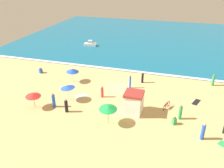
# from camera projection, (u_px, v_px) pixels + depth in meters

# --- Properties ---
(ground_plane) EXTENTS (60.00, 60.00, 0.00)m
(ground_plane) POSITION_uv_depth(u_px,v_px,m) (121.00, 88.00, 33.19)
(ground_plane) COLOR #D8B775
(ocean_water) EXTENTS (60.00, 44.00, 0.10)m
(ocean_water) POSITION_uv_depth(u_px,v_px,m) (150.00, 38.00, 57.22)
(ocean_water) COLOR #146B93
(ocean_water) RESTS_ON ground_plane
(wave_breaker_foam) EXTENTS (57.00, 0.70, 0.01)m
(wave_breaker_foam) POSITION_uv_depth(u_px,v_px,m) (130.00, 71.00, 38.55)
(wave_breaker_foam) COLOR white
(wave_breaker_foam) RESTS_ON ocean_water
(lifeguard_cabana) EXTENTS (2.13, 2.10, 2.66)m
(lifeguard_cabana) POSITION_uv_depth(u_px,v_px,m) (134.00, 103.00, 26.89)
(lifeguard_cabana) COLOR white
(lifeguard_cabana) RESTS_ON ground_plane
(beach_umbrella_1) EXTENTS (2.52, 2.51, 1.96)m
(beach_umbrella_1) POSITION_uv_depth(u_px,v_px,m) (33.00, 95.00, 27.74)
(beach_umbrella_1) COLOR #4C3823
(beach_umbrella_1) RESTS_ON ground_plane
(beach_umbrella_2) EXTENTS (2.56, 2.57, 2.35)m
(beach_umbrella_2) POSITION_uv_depth(u_px,v_px,m) (108.00, 107.00, 24.64)
(beach_umbrella_2) COLOR #4C3823
(beach_umbrella_2) RESTS_ON ground_plane
(beach_umbrella_3) EXTENTS (2.46, 2.44, 2.15)m
(beach_umbrella_3) POSITION_uv_depth(u_px,v_px,m) (72.00, 70.00, 34.25)
(beach_umbrella_3) COLOR silver
(beach_umbrella_3) RESTS_ON ground_plane
(beach_umbrella_4) EXTENTS (1.92, 1.90, 2.18)m
(beach_umbrella_4) POSITION_uv_depth(u_px,v_px,m) (68.00, 87.00, 29.31)
(beach_umbrella_4) COLOR silver
(beach_umbrella_4) RESTS_ON ground_plane
(parked_bicycle) EXTENTS (0.69, 1.73, 0.76)m
(parked_bicycle) POSITION_uv_depth(u_px,v_px,m) (166.00, 105.00, 28.23)
(parked_bicycle) COLOR black
(parked_bicycle) RESTS_ON ground_plane
(beachgoer_0) EXTENTS (0.54, 0.54, 1.76)m
(beachgoer_0) POSITION_uv_depth(u_px,v_px,m) (213.00, 80.00, 33.57)
(beachgoer_0) COLOR green
(beachgoer_0) RESTS_ON ground_plane
(beachgoer_1) EXTENTS (0.52, 0.52, 1.83)m
(beachgoer_1) POSITION_uv_depth(u_px,v_px,m) (54.00, 101.00, 28.28)
(beachgoer_1) COLOR blue
(beachgoer_1) RESTS_ON ground_plane
(beachgoer_2) EXTENTS (0.49, 0.49, 1.77)m
(beachgoer_2) POSITION_uv_depth(u_px,v_px,m) (180.00, 113.00, 25.97)
(beachgoer_2) COLOR green
(beachgoer_2) RESTS_ON ground_plane
(beachgoer_4) EXTENTS (0.40, 0.40, 1.90)m
(beachgoer_4) POSITION_uv_depth(u_px,v_px,m) (203.00, 132.00, 22.81)
(beachgoer_4) COLOR blue
(beachgoer_4) RESTS_ON ground_plane
(beachgoer_5) EXTENTS (0.58, 0.58, 0.93)m
(beachgoer_5) POSITION_uv_depth(u_px,v_px,m) (174.00, 121.00, 25.27)
(beachgoer_5) COLOR green
(beachgoer_5) RESTS_ON ground_plane
(beachgoer_6) EXTENTS (0.40, 0.40, 1.72)m
(beachgoer_6) POSITION_uv_depth(u_px,v_px,m) (143.00, 78.00, 34.39)
(beachgoer_6) COLOR black
(beachgoer_6) RESTS_ON ground_plane
(beachgoer_7) EXTENTS (0.37, 0.37, 1.64)m
(beachgoer_7) POSITION_uv_depth(u_px,v_px,m) (102.00, 92.00, 30.49)
(beachgoer_7) COLOR red
(beachgoer_7) RESTS_ON ground_plane
(beachgoer_8) EXTENTS (0.50, 0.50, 1.69)m
(beachgoer_8) POSITION_uv_depth(u_px,v_px,m) (66.00, 106.00, 27.29)
(beachgoer_8) COLOR black
(beachgoer_8) RESTS_ON ground_plane
(beachgoer_9) EXTENTS (0.34, 0.34, 1.90)m
(beachgoer_9) POSITION_uv_depth(u_px,v_px,m) (130.00, 82.00, 32.80)
(beachgoer_9) COLOR blue
(beachgoer_9) RESTS_ON ground_plane
(beachgoer_10) EXTENTS (0.59, 0.59, 0.92)m
(beachgoer_10) POSITION_uv_depth(u_px,v_px,m) (41.00, 71.00, 37.88)
(beachgoer_10) COLOR blue
(beachgoer_10) RESTS_ON ground_plane
(beach_towel_0) EXTENTS (1.22, 1.83, 0.01)m
(beach_towel_0) POSITION_uv_depth(u_px,v_px,m) (196.00, 102.00, 29.63)
(beach_towel_0) COLOR black
(beach_towel_0) RESTS_ON ground_plane
(beach_towel_1) EXTENTS (1.72, 1.45, 0.01)m
(beach_towel_1) POSITION_uv_depth(u_px,v_px,m) (81.00, 96.00, 31.04)
(beach_towel_1) COLOR white
(beach_towel_1) RESTS_ON ground_plane
(small_boat_0) EXTENTS (2.78, 1.74, 1.25)m
(small_boat_0) POSITION_uv_depth(u_px,v_px,m) (90.00, 44.00, 50.93)
(small_boat_0) COLOR white
(small_boat_0) RESTS_ON ocean_water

